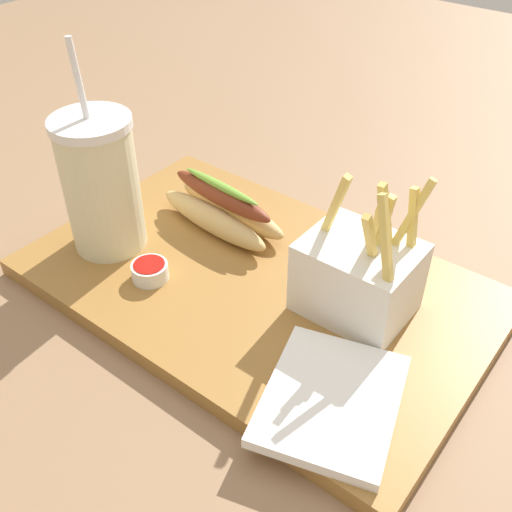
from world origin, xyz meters
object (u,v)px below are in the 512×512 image
object	(u,v)px
soda_cup	(101,184)
ketchup_cup_2	(150,270)
napkin_stack	(331,400)
hot_dog_1	(222,210)
fries_basket	(358,276)
ketchup_cup_1	(348,250)

from	to	relation	value
soda_cup	ketchup_cup_2	distance (m)	0.11
napkin_stack	ketchup_cup_2	bearing A→B (deg)	-5.26
ketchup_cup_2	napkin_stack	bearing A→B (deg)	174.74
ketchup_cup_2	napkin_stack	xyz separation A→B (m)	(-0.25, 0.02, -0.01)
ketchup_cup_2	soda_cup	bearing A→B (deg)	-12.02
napkin_stack	hot_dog_1	bearing A→B (deg)	-30.54
fries_basket	ketchup_cup_2	bearing A→B (deg)	25.67
fries_basket	ketchup_cup_2	size ratio (longest dim) A/B	3.92
soda_cup	fries_basket	distance (m)	0.30
fries_basket	ketchup_cup_1	size ratio (longest dim) A/B	5.16
ketchup_cup_1	napkin_stack	bearing A→B (deg)	117.31
soda_cup	hot_dog_1	distance (m)	0.15
soda_cup	fries_basket	bearing A→B (deg)	-164.58
soda_cup	ketchup_cup_2	world-z (taller)	soda_cup
fries_basket	napkin_stack	xyz separation A→B (m)	(-0.05, 0.12, -0.04)
hot_dog_1	napkin_stack	bearing A→B (deg)	149.46
fries_basket	hot_dog_1	size ratio (longest dim) A/B	0.90
soda_cup	ketchup_cup_2	size ratio (longest dim) A/B	5.96
soda_cup	napkin_stack	size ratio (longest dim) A/B	1.73
ketchup_cup_1	ketchup_cup_2	size ratio (longest dim) A/B	0.76
fries_basket	hot_dog_1	distance (m)	0.21
soda_cup	fries_basket	world-z (taller)	soda_cup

